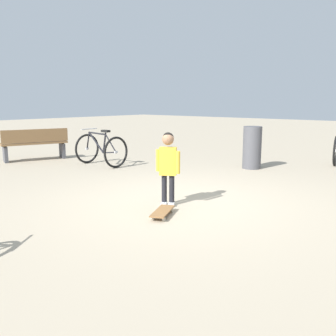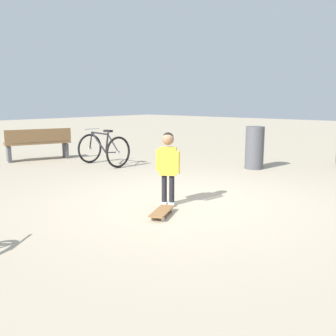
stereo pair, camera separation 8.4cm
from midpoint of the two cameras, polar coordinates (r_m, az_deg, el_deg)
ground_plane at (r=5.68m, az=2.90°, el=-5.05°), size 50.00×50.00×0.00m
child_person at (r=5.31m, az=0.45°, el=1.13°), size 0.26×0.41×1.06m
skateboard at (r=4.95m, az=-0.46°, el=-6.68°), size 0.59×0.41×0.07m
bicycle_far at (r=8.84m, az=-9.58°, el=2.86°), size 0.73×1.08×0.85m
street_bench at (r=10.04m, az=-19.04°, el=3.56°), size 1.66×0.93×0.80m
trash_bin at (r=8.50m, az=13.39°, el=3.04°), size 0.41×0.41×0.94m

